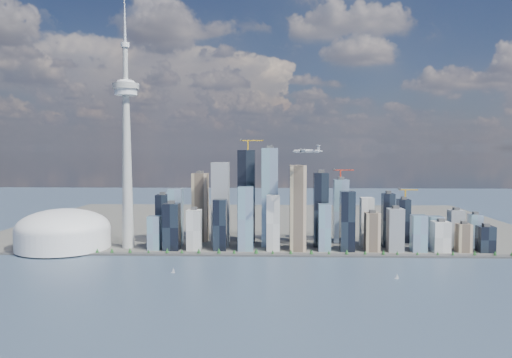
{
  "coord_description": "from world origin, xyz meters",
  "views": [
    {
      "loc": [
        17.72,
        -765.5,
        221.59
      ],
      "look_at": [
        -16.78,
        260.0,
        158.06
      ],
      "focal_mm": 35.0,
      "sensor_mm": 36.0,
      "label": 1
    }
  ],
  "objects_px": {
    "needle_tower": "(127,142)",
    "dome_stadium": "(63,232)",
    "sailboat_west": "(173,271)",
    "sailboat_east": "(397,277)",
    "airplane": "(307,151)"
  },
  "relations": [
    {
      "from": "dome_stadium",
      "to": "sailboat_west",
      "type": "bearing_deg",
      "value": -34.98
    },
    {
      "from": "sailboat_west",
      "to": "sailboat_east",
      "type": "height_order",
      "value": "sailboat_west"
    },
    {
      "from": "airplane",
      "to": "sailboat_east",
      "type": "bearing_deg",
      "value": -22.74
    },
    {
      "from": "dome_stadium",
      "to": "sailboat_east",
      "type": "bearing_deg",
      "value": -18.56
    },
    {
      "from": "dome_stadium",
      "to": "sailboat_west",
      "type": "distance_m",
      "value": 344.6
    },
    {
      "from": "dome_stadium",
      "to": "airplane",
      "type": "height_order",
      "value": "airplane"
    },
    {
      "from": "needle_tower",
      "to": "sailboat_east",
      "type": "relative_size",
      "value": 56.01
    },
    {
      "from": "sailboat_east",
      "to": "sailboat_west",
      "type": "bearing_deg",
      "value": -164.06
    },
    {
      "from": "needle_tower",
      "to": "dome_stadium",
      "type": "distance_m",
      "value": 241.4
    },
    {
      "from": "sailboat_west",
      "to": "sailboat_east",
      "type": "relative_size",
      "value": 1.08
    },
    {
      "from": "needle_tower",
      "to": "sailboat_west",
      "type": "distance_m",
      "value": 341.29
    },
    {
      "from": "airplane",
      "to": "sailboat_west",
      "type": "xyz_separation_m",
      "value": [
        -244.58,
        -119.79,
        -212.96
      ]
    },
    {
      "from": "needle_tower",
      "to": "airplane",
      "type": "distance_m",
      "value": 395.49
    },
    {
      "from": "needle_tower",
      "to": "sailboat_east",
      "type": "height_order",
      "value": "needle_tower"
    },
    {
      "from": "dome_stadium",
      "to": "sailboat_east",
      "type": "xyz_separation_m",
      "value": [
        668.91,
        -224.59,
        -36.28
      ]
    }
  ]
}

